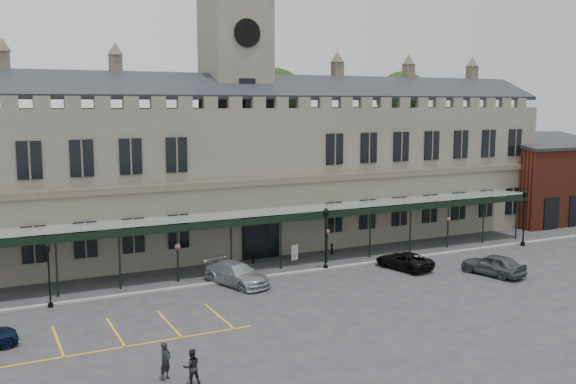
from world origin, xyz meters
name	(u,v)px	position (x,y,z in m)	size (l,w,h in m)	color
ground	(329,294)	(0.00, 0.00, 0.00)	(140.00, 140.00, 0.00)	#2E2E31
station_building	(237,172)	(0.00, 15.91, 6.47)	(60.00, 10.36, 17.30)	#635F53
clock_tower	(236,95)	(0.00, 16.00, 13.11)	(5.60, 5.60, 24.80)	#635F53
canopy	(279,237)	(0.00, 7.46, 2.40)	(50.00, 4.10, 4.30)	#8C9E93
brick_annex	(546,182)	(34.00, 12.97, 4.16)	(12.40, 8.36, 9.23)	#5B2115
kerb	(291,273)	(0.00, 5.50, 0.06)	(60.00, 0.40, 0.12)	gray
parking_markings	(117,335)	(-14.00, -1.50, 0.00)	(16.00, 6.00, 0.01)	gold
tree_behind_mid	(276,99)	(8.00, 25.00, 12.81)	(6.00, 6.00, 16.00)	#332314
tree_behind_right	(402,99)	(24.00, 25.00, 12.81)	(6.00, 6.00, 16.00)	#332314
lamp_post_left	(49,268)	(-16.68, 5.14, 2.44)	(0.39, 0.39, 4.12)	black
lamp_post_mid	(326,233)	(2.91, 5.51, 2.81)	(0.45, 0.45, 4.74)	black
lamp_post_right	(524,212)	(22.46, 4.86, 3.01)	(0.48, 0.48, 5.07)	black
traffic_cone	(513,264)	(15.82, -0.51, 0.35)	(0.45, 0.45, 0.72)	#DD4906
sign_board	(295,253)	(2.16, 9.15, 0.60)	(0.70, 0.26, 1.22)	black
bollard_left	(253,257)	(-1.28, 9.59, 0.48)	(0.17, 0.17, 0.96)	black
bollard_right	(332,249)	(5.70, 9.35, 0.48)	(0.17, 0.17, 0.97)	black
car_taxi	(237,274)	(-4.62, 4.60, 0.77)	(2.15, 5.29, 1.54)	#989BA0
car_van	(404,261)	(8.28, 3.01, 0.64)	(2.12, 4.59, 1.28)	black
car_right_a	(493,265)	(13.00, -1.34, 0.79)	(1.87, 4.65, 1.59)	#3C3F44
person_a	(165,361)	(-13.20, -8.16, 0.87)	(0.64, 0.42, 1.75)	black
person_b	(192,367)	(-12.30, -9.17, 0.82)	(0.80, 0.62, 1.64)	black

